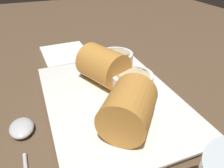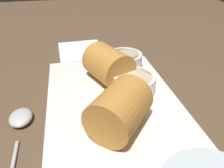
{
  "view_description": "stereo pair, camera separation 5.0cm",
  "coord_description": "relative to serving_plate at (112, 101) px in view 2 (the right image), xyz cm",
  "views": [
    {
      "loc": [
        30.51,
        -12.16,
        24.44
      ],
      "look_at": [
        2.92,
        -1.39,
        6.05
      ],
      "focal_mm": 35.0,
      "sensor_mm": 36.0,
      "label": 1
    },
    {
      "loc": [
        31.93,
        -7.36,
        24.44
      ],
      "look_at": [
        2.92,
        -1.39,
        6.05
      ],
      "focal_mm": 35.0,
      "sensor_mm": 36.0,
      "label": 2
    }
  ],
  "objects": [
    {
      "name": "table_surface",
      "position": [
        -2.92,
        1.39,
        -1.76
      ],
      "size": [
        180.0,
        140.0,
        2.0
      ],
      "color": "brown",
      "rests_on": "ground"
    },
    {
      "name": "serving_plate",
      "position": [
        0.0,
        0.0,
        0.0
      ],
      "size": [
        29.44,
        21.03,
        1.5
      ],
      "color": "white",
      "rests_on": "table_surface"
    },
    {
      "name": "roll_front_left",
      "position": [
        6.97,
        -0.2,
        3.93
      ],
      "size": [
        10.27,
        10.08,
        6.39
      ],
      "color": "#C68438",
      "rests_on": "serving_plate"
    },
    {
      "name": "roll_front_right",
      "position": [
        -5.89,
        0.24,
        3.93
      ],
      "size": [
        9.91,
        9.03,
        6.39
      ],
      "color": "#C68438",
      "rests_on": "serving_plate"
    },
    {
      "name": "dipping_bowl_near",
      "position": [
        -0.8,
        4.02,
        2.43
      ],
      "size": [
        7.05,
        7.05,
        3.11
      ],
      "color": "white",
      "rests_on": "serving_plate"
    },
    {
      "name": "dipping_bowl_far",
      "position": [
        -9.83,
        4.61,
        2.43
      ],
      "size": [
        7.05,
        7.05,
        3.11
      ],
      "color": "white",
      "rests_on": "serving_plate"
    },
    {
      "name": "spoon",
      "position": [
        2.41,
        -14.36,
        -0.05
      ],
      "size": [
        17.15,
        3.47,
        1.52
      ],
      "color": "silver",
      "rests_on": "table_surface"
    },
    {
      "name": "napkin",
      "position": [
        -23.18,
        -3.31,
        -0.46
      ],
      "size": [
        13.19,
        11.38,
        0.6
      ],
      "color": "white",
      "rests_on": "table_surface"
    }
  ]
}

